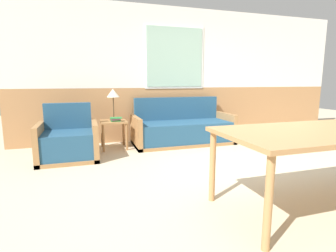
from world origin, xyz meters
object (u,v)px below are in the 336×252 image
Objects in this scene: side_table at (114,126)px; table_lamp at (113,95)px; dining_table at (326,136)px; couch at (182,130)px; armchair at (68,143)px.

side_table is 0.57m from table_lamp.
dining_table is (1.69, -2.90, 0.29)m from side_table.
armchair is at bearing -167.28° from couch.
table_lamp reaches higher than armchair.
dining_table is (0.36, -2.89, 0.44)m from couch.
table_lamp reaches higher than dining_table.
dining_table is at bearing -60.68° from table_lamp.
dining_table is (1.67, -2.98, -0.27)m from table_lamp.
couch is at bearing -3.78° from table_lamp.
table_lamp is (0.02, 0.08, 0.56)m from side_table.
armchair is 0.90m from side_table.
armchair is (-2.09, -0.47, 0.00)m from couch.
table_lamp is at bearing 119.32° from dining_table.
table_lamp is 3.43m from dining_table.
couch is 3.40× the size of table_lamp.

